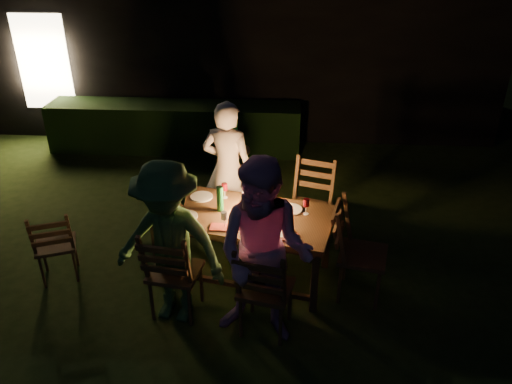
# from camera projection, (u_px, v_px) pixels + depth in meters

# --- Properties ---
(garden_envelope) EXTENTS (40.00, 40.00, 3.20)m
(garden_envelope) POSITION_uv_depth(u_px,v_px,m) (220.00, 30.00, 9.98)
(garden_envelope) COLOR black
(garden_envelope) RESTS_ON ground
(dining_table) EXTENTS (1.98, 1.28, 0.76)m
(dining_table) POSITION_uv_depth(u_px,v_px,m) (243.00, 220.00, 5.19)
(dining_table) COLOR #452D17
(dining_table) RESTS_ON ground
(chair_near_left) EXTENTS (0.53, 0.56, 1.04)m
(chair_near_left) POSITION_uv_depth(u_px,v_px,m) (176.00, 286.00, 4.82)
(chair_near_left) COLOR #452D17
(chair_near_left) RESTS_ON ground
(chair_near_right) EXTENTS (0.56, 0.59, 1.03)m
(chair_near_right) POSITION_uv_depth(u_px,v_px,m) (265.00, 303.00, 4.60)
(chair_near_right) COLOR #452D17
(chair_near_right) RESTS_ON ground
(chair_far_left) EXTENTS (0.49, 0.52, 0.92)m
(chair_far_left) POSITION_uv_depth(u_px,v_px,m) (228.00, 212.00, 6.14)
(chair_far_left) COLOR #452D17
(chair_far_left) RESTS_ON ground
(chair_far_right) EXTENTS (0.61, 0.64, 1.08)m
(chair_far_right) POSITION_uv_depth(u_px,v_px,m) (308.00, 221.00, 5.88)
(chair_far_right) COLOR #452D17
(chair_far_right) RESTS_ON ground
(chair_end) EXTENTS (0.61, 0.58, 1.08)m
(chair_end) POSITION_uv_depth(u_px,v_px,m) (359.00, 268.00, 5.05)
(chair_end) COLOR #452D17
(chair_end) RESTS_ON ground
(chair_spare) EXTENTS (0.53, 0.55, 0.90)m
(chair_spare) POSITION_uv_depth(u_px,v_px,m) (58.00, 256.00, 5.32)
(chair_spare) COLOR #452D17
(chair_spare) RESTS_ON ground
(person_house_side) EXTENTS (0.69, 0.52, 1.68)m
(person_house_side) POSITION_uv_depth(u_px,v_px,m) (228.00, 169.00, 5.92)
(person_house_side) COLOR white
(person_house_side) RESTS_ON ground
(person_opp_right) EXTENTS (0.99, 0.85, 1.78)m
(person_opp_right) POSITION_uv_depth(u_px,v_px,m) (264.00, 255.00, 4.28)
(person_opp_right) COLOR #D18FC4
(person_opp_right) RESTS_ON ground
(person_opp_left) EXTENTS (1.17, 0.83, 1.65)m
(person_opp_left) POSITION_uv_depth(u_px,v_px,m) (169.00, 245.00, 4.54)
(person_opp_left) COLOR #366130
(person_opp_left) RESTS_ON ground
(lantern) EXTENTS (0.16, 0.16, 0.35)m
(lantern) POSITION_uv_depth(u_px,v_px,m) (249.00, 199.00, 5.11)
(lantern) COLOR white
(lantern) RESTS_ON dining_table
(plate_far_left) EXTENTS (0.25, 0.25, 0.01)m
(plate_far_left) POSITION_uv_depth(u_px,v_px,m) (202.00, 197.00, 5.47)
(plate_far_left) COLOR white
(plate_far_left) RESTS_ON dining_table
(plate_near_left) EXTENTS (0.25, 0.25, 0.01)m
(plate_near_left) POSITION_uv_depth(u_px,v_px,m) (186.00, 216.00, 5.10)
(plate_near_left) COLOR white
(plate_near_left) RESTS_ON dining_table
(plate_far_right) EXTENTS (0.25, 0.25, 0.01)m
(plate_far_right) POSITION_uv_depth(u_px,v_px,m) (290.00, 209.00, 5.23)
(plate_far_right) COLOR white
(plate_far_right) RESTS_ON dining_table
(plate_near_right) EXTENTS (0.25, 0.25, 0.01)m
(plate_near_right) POSITION_uv_depth(u_px,v_px,m) (281.00, 231.00, 4.85)
(plate_near_right) COLOR white
(plate_near_right) RESTS_ON dining_table
(wineglass_a) EXTENTS (0.06, 0.06, 0.18)m
(wineglass_a) POSITION_uv_depth(u_px,v_px,m) (225.00, 191.00, 5.42)
(wineglass_a) COLOR #59070F
(wineglass_a) RESTS_ON dining_table
(wineglass_b) EXTENTS (0.06, 0.06, 0.18)m
(wineglass_b) POSITION_uv_depth(u_px,v_px,m) (174.00, 203.00, 5.19)
(wineglass_b) COLOR #59070F
(wineglass_b) RESTS_ON dining_table
(wineglass_c) EXTENTS (0.06, 0.06, 0.18)m
(wineglass_c) POSITION_uv_depth(u_px,v_px,m) (264.00, 225.00, 4.80)
(wineglass_c) COLOR #59070F
(wineglass_c) RESTS_ON dining_table
(wineglass_d) EXTENTS (0.06, 0.06, 0.18)m
(wineglass_d) POSITION_uv_depth(u_px,v_px,m) (306.00, 207.00, 5.11)
(wineglass_d) COLOR #59070F
(wineglass_d) RESTS_ON dining_table
(wineglass_e) EXTENTS (0.06, 0.06, 0.18)m
(wineglass_e) POSITION_uv_depth(u_px,v_px,m) (224.00, 220.00, 4.88)
(wineglass_e) COLOR silver
(wineglass_e) RESTS_ON dining_table
(bottle_table) EXTENTS (0.07, 0.07, 0.28)m
(bottle_table) POSITION_uv_depth(u_px,v_px,m) (220.00, 199.00, 5.15)
(bottle_table) COLOR #0F471E
(bottle_table) RESTS_ON dining_table
(napkin_left) EXTENTS (0.18, 0.14, 0.01)m
(napkin_left) POSITION_uv_depth(u_px,v_px,m) (219.00, 227.00, 4.92)
(napkin_left) COLOR red
(napkin_left) RESTS_ON dining_table
(napkin_right) EXTENTS (0.18, 0.14, 0.01)m
(napkin_right) POSITION_uv_depth(u_px,v_px,m) (289.00, 237.00, 4.76)
(napkin_right) COLOR red
(napkin_right) RESTS_ON dining_table
(phone) EXTENTS (0.14, 0.07, 0.01)m
(phone) POSITION_uv_depth(u_px,v_px,m) (176.00, 219.00, 5.05)
(phone) COLOR black
(phone) RESTS_ON dining_table
(side_table) EXTENTS (0.50, 0.50, 0.68)m
(side_table) POSITION_uv_depth(u_px,v_px,m) (232.00, 155.00, 6.92)
(side_table) COLOR olive
(side_table) RESTS_ON ground
(ice_bucket) EXTENTS (0.30, 0.30, 0.22)m
(ice_bucket) POSITION_uv_depth(u_px,v_px,m) (232.00, 142.00, 6.83)
(ice_bucket) COLOR #A5A8AD
(ice_bucket) RESTS_ON side_table
(bottle_bucket_a) EXTENTS (0.07, 0.07, 0.32)m
(bottle_bucket_a) POSITION_uv_depth(u_px,v_px,m) (228.00, 139.00, 6.77)
(bottle_bucket_a) COLOR #0F471E
(bottle_bucket_a) RESTS_ON side_table
(bottle_bucket_b) EXTENTS (0.07, 0.07, 0.32)m
(bottle_bucket_b) POSITION_uv_depth(u_px,v_px,m) (236.00, 137.00, 6.84)
(bottle_bucket_b) COLOR #0F471E
(bottle_bucket_b) RESTS_ON side_table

